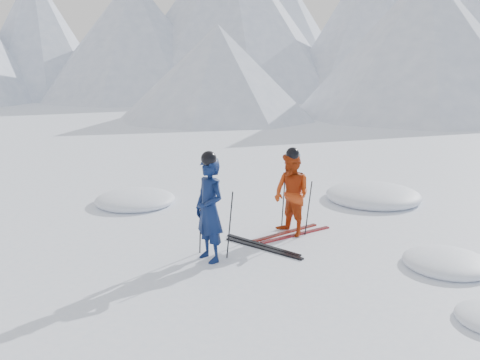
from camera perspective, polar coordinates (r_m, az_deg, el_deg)
The scene contains 12 objects.
ground at distance 9.01m, azimuth 8.71°, elevation -8.87°, with size 160.00×160.00×0.00m, color white.
skier_blue at distance 8.64m, azimuth -3.46°, elevation -3.36°, with size 0.66×0.43×1.81m, color #0B1943.
skier_red at distance 9.98m, azimuth 5.81°, elevation -1.62°, with size 0.80×0.62×1.65m, color #B4370E.
pole_blue_left at distance 9.01m, azimuth -4.46°, elevation -4.68°, with size 0.02×0.02×1.21m, color black.
pole_blue_right at distance 8.80m, azimuth -1.16°, elevation -5.09°, with size 0.02×0.02×1.21m, color black.
pole_red_left at distance 10.39m, azimuth 4.88°, elevation -2.57°, with size 0.02×0.02×1.10m, color black.
pole_red_right at distance 10.06m, azimuth 7.69°, elevation -3.17°, with size 0.02×0.02×1.10m, color black.
ski_worn_left at distance 10.26m, azimuth 5.10°, elevation -5.90°, with size 0.09×1.70×0.03m, color black.
ski_worn_right at distance 10.16m, azimuth 6.32°, elevation -6.12°, with size 0.09×1.70×0.03m, color black.
ski_loose_a at distance 9.57m, azimuth 2.52°, elevation -7.30°, with size 0.09×1.70×0.03m, color black.
ski_loose_b at distance 9.40m, azimuth 2.61°, elevation -7.68°, with size 0.09×1.70×0.03m, color black.
snow_lumps at distance 11.86m, azimuth 7.74°, elevation -3.40°, with size 9.53×6.85×0.51m.
Camera 1 is at (3.12, -7.76, 3.36)m, focal length 38.00 mm.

